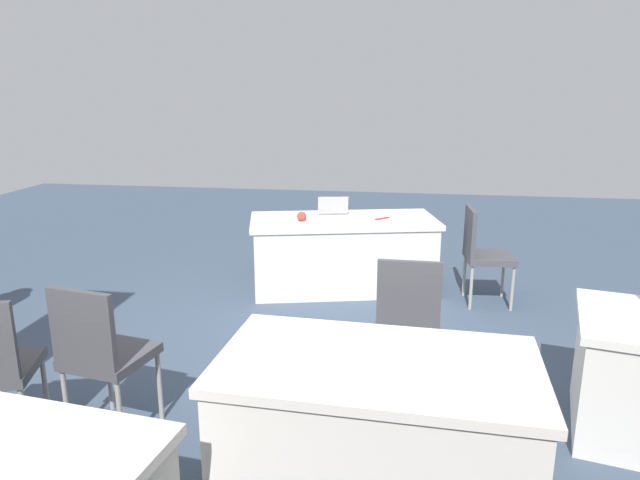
# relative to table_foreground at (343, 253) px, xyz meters

# --- Properties ---
(ground_plane) EXTENTS (14.40, 14.40, 0.00)m
(ground_plane) POSITION_rel_table_foreground_xyz_m (0.03, 1.44, -0.37)
(ground_plane) COLOR #3D4C60
(table_foreground) EXTENTS (2.03, 1.26, 0.74)m
(table_foreground) POSITION_rel_table_foreground_xyz_m (0.00, 0.00, 0.00)
(table_foreground) COLOR silver
(table_foreground) RESTS_ON ground
(table_mid_right) EXTENTS (1.64, 0.98, 0.74)m
(table_mid_right) POSITION_rel_table_foreground_xyz_m (-0.52, 3.13, 0.00)
(table_mid_right) COLOR silver
(table_mid_right) RESTS_ON ground
(chair_tucked_right) EXTENTS (0.45, 0.45, 0.96)m
(chair_tucked_right) POSITION_rel_table_foreground_xyz_m (-0.67, 1.99, 0.18)
(chair_tucked_right) COLOR #9E9993
(chair_tucked_right) RESTS_ON ground
(chair_by_pillar) EXTENTS (0.51, 0.51, 0.98)m
(chair_by_pillar) POSITION_rel_table_foreground_xyz_m (1.09, 2.88, 0.19)
(chair_by_pillar) COLOR #9E9993
(chair_by_pillar) RESTS_ON ground
(chair_back_row) EXTENTS (0.47, 0.47, 0.94)m
(chair_back_row) POSITION_rel_table_foreground_xyz_m (-1.36, 0.24, 0.16)
(chair_back_row) COLOR #9E9993
(chair_back_row) RESTS_ON ground
(laptop_silver) EXTENTS (0.37, 0.35, 0.21)m
(laptop_silver) POSITION_rel_table_foreground_xyz_m (0.10, -0.02, 0.41)
(laptop_silver) COLOR silver
(laptop_silver) RESTS_ON table_foreground
(yarn_ball) EXTENTS (0.10, 0.10, 0.10)m
(yarn_ball) POSITION_rel_table_foreground_xyz_m (0.40, 0.18, 0.42)
(yarn_ball) COLOR #B2382D
(yarn_ball) RESTS_ON table_foreground
(scissors_red) EXTENTS (0.15, 0.15, 0.01)m
(scissors_red) POSITION_rel_table_foreground_xyz_m (-0.39, -0.04, 0.37)
(scissors_red) COLOR red
(scissors_red) RESTS_ON table_foreground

